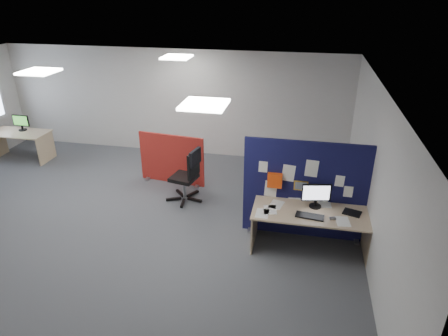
% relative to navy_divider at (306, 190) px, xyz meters
% --- Properties ---
extents(floor, '(9.00, 9.00, 0.00)m').
position_rel_navy_divider_xyz_m(floor, '(-3.47, -0.18, -0.90)').
color(floor, '#4E5156').
rests_on(floor, ground).
extents(ceiling, '(9.00, 7.00, 0.02)m').
position_rel_navy_divider_xyz_m(ceiling, '(-3.47, -0.18, 1.80)').
color(ceiling, white).
rests_on(ceiling, wall_back).
extents(wall_back, '(9.00, 0.02, 2.70)m').
position_rel_navy_divider_xyz_m(wall_back, '(-3.47, 3.32, 0.45)').
color(wall_back, silver).
rests_on(wall_back, floor).
extents(wall_right, '(0.02, 7.00, 2.70)m').
position_rel_navy_divider_xyz_m(wall_right, '(1.03, -0.18, 0.45)').
color(wall_right, silver).
rests_on(wall_right, floor).
extents(ceiling_lights, '(4.10, 4.10, 0.04)m').
position_rel_navy_divider_xyz_m(ceiling_lights, '(-3.13, 0.49, 1.77)').
color(ceiling_lights, white).
rests_on(ceiling_lights, ceiling).
extents(navy_divider, '(2.19, 0.30, 1.80)m').
position_rel_navy_divider_xyz_m(navy_divider, '(0.00, 0.00, 0.00)').
color(navy_divider, '#0F0E35').
rests_on(navy_divider, floor).
extents(main_desk, '(1.92, 0.86, 0.73)m').
position_rel_navy_divider_xyz_m(main_desk, '(0.11, -0.35, -0.33)').
color(main_desk, tan).
rests_on(main_desk, floor).
extents(monitor_main, '(0.48, 0.20, 0.42)m').
position_rel_navy_divider_xyz_m(monitor_main, '(0.18, -0.23, 0.06)').
color(monitor_main, black).
rests_on(monitor_main, main_desk).
extents(keyboard, '(0.47, 0.24, 0.02)m').
position_rel_navy_divider_xyz_m(keyboard, '(0.09, -0.57, -0.16)').
color(keyboard, black).
rests_on(keyboard, main_desk).
extents(mouse, '(0.11, 0.08, 0.03)m').
position_rel_navy_divider_xyz_m(mouse, '(0.45, -0.57, -0.16)').
color(mouse, gray).
rests_on(mouse, main_desk).
extents(paper_tray, '(0.34, 0.30, 0.01)m').
position_rel_navy_divider_xyz_m(paper_tray, '(0.77, -0.32, -0.16)').
color(paper_tray, black).
rests_on(paper_tray, main_desk).
extents(red_divider, '(1.52, 0.30, 1.15)m').
position_rel_navy_divider_xyz_m(red_divider, '(-2.94, 1.54, -0.34)').
color(red_divider, '#AB1621').
rests_on(red_divider, floor).
extents(second_desk, '(1.48, 0.74, 0.73)m').
position_rel_navy_divider_xyz_m(second_desk, '(-7.15, 2.07, -0.35)').
color(second_desk, tan).
rests_on(second_desk, floor).
extents(monitor_second, '(0.44, 0.20, 0.40)m').
position_rel_navy_divider_xyz_m(monitor_second, '(-7.12, 2.18, 0.05)').
color(monitor_second, black).
rests_on(monitor_second, second_desk).
extents(office_chair, '(0.76, 0.75, 1.15)m').
position_rel_navy_divider_xyz_m(office_chair, '(-2.33, 0.78, -0.25)').
color(office_chair, black).
rests_on(office_chair, floor).
extents(desk_papers, '(1.51, 0.85, 0.00)m').
position_rel_navy_divider_xyz_m(desk_papers, '(-0.15, -0.42, -0.17)').
color(desk_papers, white).
rests_on(desk_papers, main_desk).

